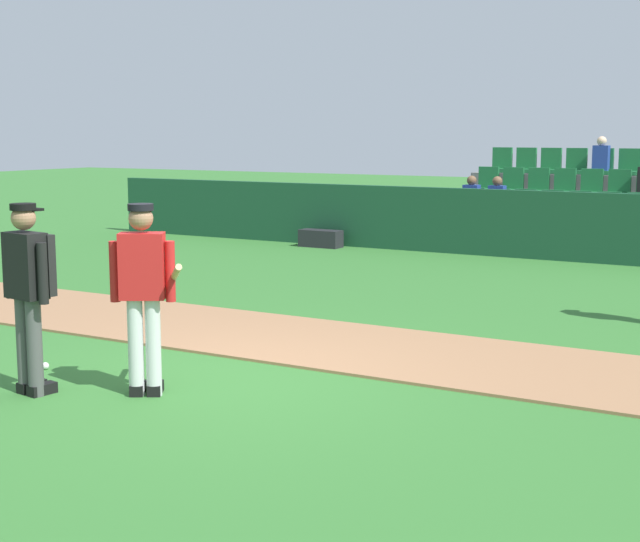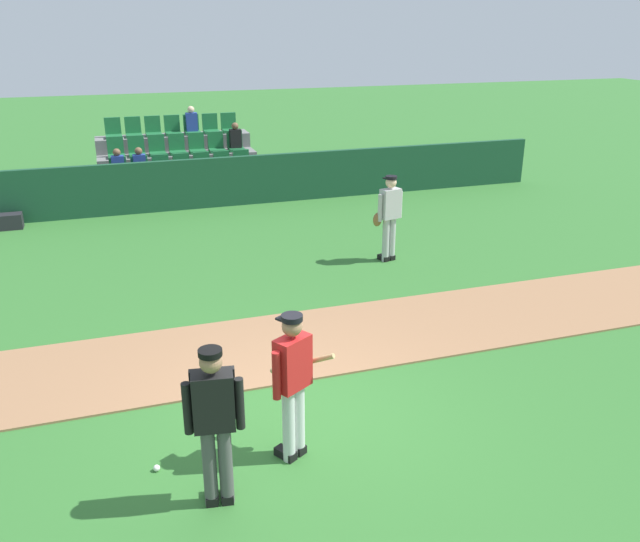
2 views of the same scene
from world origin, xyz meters
The scene contains 9 objects.
ground_plane centered at (0.00, 0.00, 0.00)m, with size 80.00×80.00×0.00m, color #33702D.
infield_dirt_path centered at (0.00, 1.91, 0.01)m, with size 28.00×2.20×0.03m, color #9E704C.
dugout_fence centered at (0.00, 10.15, 0.65)m, with size 20.00×0.16×1.29m, color #19472D.
stadium_bleachers centered at (0.00, 12.03, 0.62)m, with size 4.45×2.95×2.30m.
batter_red_jersey centered at (-0.26, -0.71, 0.97)m, with size 0.74×0.70×1.76m.
umpire_home_plate centered at (-1.20, -1.20, 1.00)m, with size 0.58×0.35×1.76m.
runner_grey_jersey centered at (3.34, 4.93, 0.96)m, with size 0.67×0.37×1.76m.
baseball centered at (-1.77, -0.50, 0.04)m, with size 0.07×0.07×0.07m, color white.
equipment_bag centered at (-4.42, 9.70, 0.18)m, with size 0.90×0.36×0.36m, color #232328.
Camera 2 is at (-1.92, -6.72, 4.63)m, focal length 36.96 mm.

